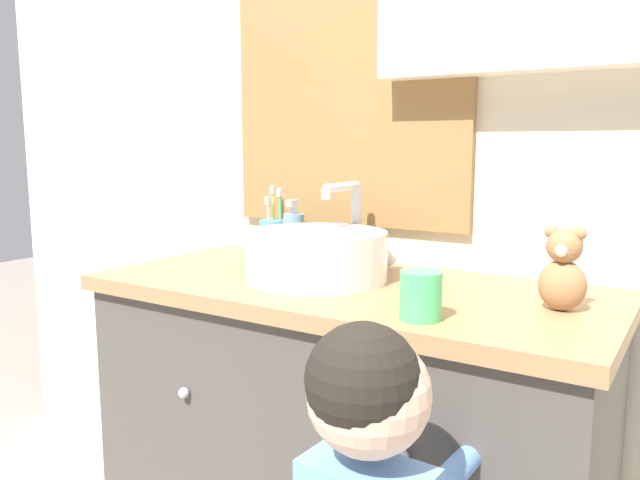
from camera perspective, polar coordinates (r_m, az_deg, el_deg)
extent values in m
cube|color=beige|center=(1.64, 7.99, 13.56)|extent=(3.20, 0.06, 2.50)
cube|color=olive|center=(1.70, 2.55, 20.14)|extent=(0.69, 0.02, 1.10)
cube|color=#B2C1CC|center=(1.69, 2.44, 20.18)|extent=(0.63, 0.01, 1.04)
cube|color=#4C4742|center=(1.55, 2.41, -19.25)|extent=(1.11, 0.50, 0.77)
cube|color=#99754C|center=(1.40, 2.52, -4.62)|extent=(1.15, 0.54, 0.03)
sphere|color=silver|center=(1.42, -12.35, -13.50)|extent=(0.02, 0.02, 0.02)
sphere|color=silver|center=(1.15, 7.50, -19.02)|extent=(0.02, 0.02, 0.02)
cylinder|color=silver|center=(1.42, -0.34, -1.44)|extent=(0.32, 0.32, 0.11)
cylinder|color=silver|center=(1.41, -0.34, 0.64)|extent=(0.26, 0.26, 0.01)
cylinder|color=silver|center=(1.57, 3.34, 1.26)|extent=(0.02, 0.02, 0.21)
cylinder|color=silver|center=(1.50, 2.02, 4.88)|extent=(0.02, 0.15, 0.02)
cylinder|color=silver|center=(1.43, 0.55, 4.24)|extent=(0.02, 0.02, 0.02)
sphere|color=white|center=(1.54, 6.21, -1.55)|extent=(0.05, 0.05, 0.05)
cylinder|color=#4C93C6|center=(1.73, -4.22, 0.19)|extent=(0.08, 0.08, 0.10)
cylinder|color=#47B26B|center=(1.72, -3.65, 1.80)|extent=(0.01, 0.01, 0.18)
cube|color=white|center=(1.71, -3.67, 4.39)|extent=(0.01, 0.02, 0.02)
cylinder|color=#E5CC4C|center=(1.75, -4.28, 1.98)|extent=(0.01, 0.01, 0.18)
cube|color=white|center=(1.74, -4.31, 4.59)|extent=(0.01, 0.02, 0.02)
cylinder|color=white|center=(1.73, -4.74, 1.44)|extent=(0.01, 0.01, 0.15)
cube|color=white|center=(1.72, -4.77, 3.63)|extent=(0.01, 0.02, 0.02)
cylinder|color=#6B93B2|center=(1.65, -2.40, 0.22)|extent=(0.06, 0.06, 0.13)
cylinder|color=silver|center=(1.64, -2.42, 2.78)|extent=(0.02, 0.02, 0.02)
cube|color=silver|center=(1.63, -2.61, 3.41)|extent=(0.02, 0.03, 0.02)
sphere|color=beige|center=(0.89, 4.47, -13.86)|extent=(0.18, 0.18, 0.18)
sphere|color=black|center=(0.87, 3.95, -12.69)|extent=(0.16, 0.16, 0.16)
cylinder|color=#6693D1|center=(1.08, 12.74, -19.50)|extent=(0.05, 0.26, 0.04)
cylinder|color=#3884DB|center=(1.17, 15.31, -15.13)|extent=(0.01, 0.05, 0.12)
ellipsoid|color=#9E7047|center=(1.24, 21.26, -3.87)|extent=(0.09, 0.07, 0.10)
sphere|color=#9E7047|center=(1.23, 21.45, -0.51)|extent=(0.07, 0.07, 0.07)
sphere|color=#9E7047|center=(1.23, 20.40, 0.71)|extent=(0.02, 0.02, 0.02)
sphere|color=#9E7047|center=(1.22, 22.64, 0.53)|extent=(0.02, 0.02, 0.02)
sphere|color=silver|center=(1.20, 21.18, -0.92)|extent=(0.02, 0.02, 0.02)
cylinder|color=#4CC670|center=(1.11, 9.19, -5.04)|extent=(0.07, 0.07, 0.09)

